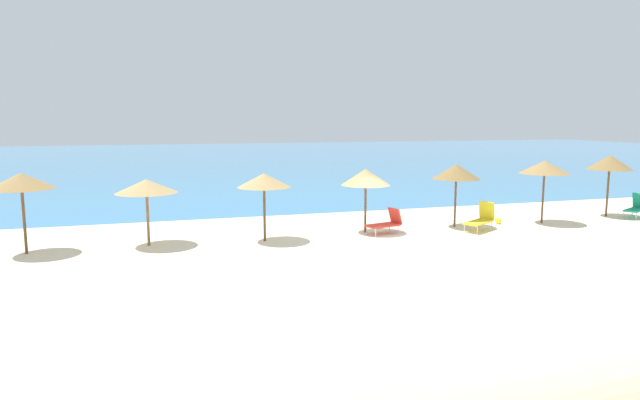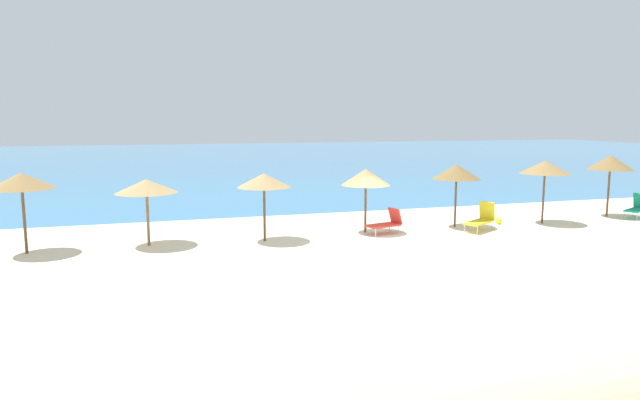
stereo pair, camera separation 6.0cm
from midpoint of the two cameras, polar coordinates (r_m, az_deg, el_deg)
The scene contains 13 objects.
ground_plane at distance 20.41m, azimuth 6.57°, elevation -4.29°, with size 160.00×160.00×0.00m, color beige.
sea_water at distance 64.49m, azimuth -9.84°, elevation 4.21°, with size 160.00×77.94×0.01m, color teal.
beach_umbrella_0 at distance 20.57m, azimuth -28.34°, elevation 1.71°, with size 2.08×2.08×2.70m.
beach_umbrella_1 at distance 20.28m, azimuth -17.42°, elevation 1.33°, with size 2.14×2.14×2.35m.
beach_umbrella_2 at distance 20.18m, azimuth -5.84°, elevation 1.99°, with size 1.95×1.95×2.49m.
beach_umbrella_3 at distance 21.72m, azimuth 4.62°, elevation 2.34°, with size 1.92×1.92×2.51m.
beach_umbrella_4 at distance 23.42m, azimuth 13.71°, elevation 2.82°, with size 1.95×1.95×2.61m.
beach_umbrella_5 at distance 25.41m, azimuth 21.94°, elevation 3.12°, with size 2.09×2.09×2.69m.
beach_umbrella_6 at distance 28.47m, azimuth 27.48°, elevation 3.42°, with size 1.97×1.97×2.82m.
lounge_chair_0 at distance 23.18m, azimuth 16.08°, elevation -1.86°, with size 1.64×1.33×1.12m.
lounge_chair_1 at distance 28.97m, azimuth 29.58°, elevation -0.64°, with size 1.51×1.15×1.08m.
lounge_chair_2 at distance 21.81m, azimuth 6.72°, elevation -2.31°, with size 1.50×0.97×0.97m.
beach_ball at distance 24.86m, azimuth 17.73°, elevation -2.04°, with size 0.28×0.28×0.28m, color yellow.
Camera 1 is at (-8.03, -18.24, 4.41)m, focal length 31.27 mm.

